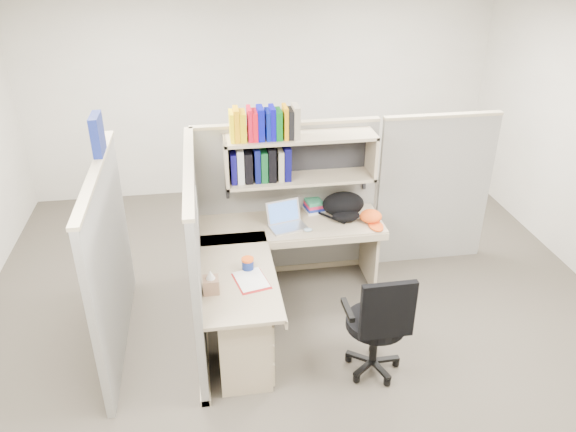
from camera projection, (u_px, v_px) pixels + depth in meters
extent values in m
plane|color=#37332A|center=(301.00, 322.00, 5.19)|extent=(6.00, 6.00, 0.00)
plane|color=#B8B2A6|center=(261.00, 91.00, 7.18)|extent=(6.00, 0.00, 6.00)
plane|color=silver|center=(305.00, 16.00, 3.93)|extent=(6.00, 6.00, 0.00)
cube|color=slate|center=(286.00, 202.00, 5.61)|extent=(1.80, 0.06, 1.60)
cube|color=tan|center=(286.00, 123.00, 5.22)|extent=(1.80, 0.08, 0.03)
cube|color=slate|center=(197.00, 256.00, 4.70)|extent=(0.06, 1.80, 1.60)
cube|color=tan|center=(188.00, 166.00, 4.32)|extent=(0.08, 1.80, 0.03)
cube|color=slate|center=(110.00, 263.00, 4.60)|extent=(0.06, 1.80, 1.60)
cube|color=slate|center=(434.00, 191.00, 5.82)|extent=(1.20, 0.06, 1.60)
cube|color=navy|center=(97.00, 134.00, 4.44)|extent=(0.07, 0.27, 0.32)
cube|color=white|center=(197.00, 206.00, 4.64)|extent=(0.00, 0.21, 0.28)
cube|color=tan|center=(300.00, 137.00, 5.10)|extent=(1.40, 0.34, 0.03)
cube|color=tan|center=(300.00, 179.00, 5.29)|extent=(1.40, 0.34, 0.03)
cube|color=tan|center=(226.00, 163.00, 5.10)|extent=(0.03, 0.34, 0.44)
cube|color=tan|center=(372.00, 154.00, 5.29)|extent=(0.03, 0.34, 0.44)
cube|color=black|center=(297.00, 152.00, 5.33)|extent=(1.38, 0.01, 0.41)
cube|color=#FFDB05|center=(231.00, 126.00, 4.93)|extent=(0.03, 0.20, 0.26)
cube|color=#EBA104|center=(236.00, 124.00, 4.92)|extent=(0.05, 0.20, 0.29)
cube|color=#DEB704|center=(242.00, 126.00, 4.94)|extent=(0.06, 0.20, 0.26)
cube|color=red|center=(249.00, 124.00, 4.94)|extent=(0.04, 0.20, 0.29)
cube|color=red|center=(254.00, 125.00, 4.95)|extent=(0.05, 0.20, 0.26)
cube|color=#050896|center=(260.00, 123.00, 4.95)|extent=(0.06, 0.20, 0.29)
cube|color=#041387|center=(267.00, 124.00, 4.97)|extent=(0.04, 0.20, 0.26)
cube|color=#070495|center=(272.00, 123.00, 4.97)|extent=(0.04, 0.20, 0.29)
cube|color=#065B13|center=(278.00, 124.00, 4.98)|extent=(0.06, 0.20, 0.26)
cube|color=orange|center=(285.00, 122.00, 4.98)|extent=(0.04, 0.20, 0.29)
cube|color=black|center=(290.00, 123.00, 5.00)|extent=(0.05, 0.20, 0.26)
cube|color=gray|center=(296.00, 121.00, 5.00)|extent=(0.06, 0.20, 0.29)
cube|color=#0B0852|center=(233.00, 166.00, 5.15)|extent=(0.05, 0.24, 0.29)
cube|color=#BABABA|center=(240.00, 164.00, 5.15)|extent=(0.06, 0.24, 0.32)
cube|color=black|center=(248.00, 165.00, 5.16)|extent=(0.07, 0.24, 0.29)
cube|color=#070C4A|center=(257.00, 163.00, 5.17)|extent=(0.05, 0.24, 0.32)
cube|color=#09421D|center=(263.00, 164.00, 5.18)|extent=(0.06, 0.24, 0.29)
cube|color=black|center=(271.00, 162.00, 5.19)|extent=(0.07, 0.24, 0.32)
cube|color=gray|center=(280.00, 163.00, 5.20)|extent=(0.05, 0.24, 0.29)
cube|color=#070645|center=(286.00, 161.00, 5.21)|extent=(0.06, 0.24, 0.32)
cube|color=tan|center=(292.00, 225.00, 5.36)|extent=(1.74, 0.60, 0.03)
cube|color=tan|center=(238.00, 275.00, 4.61)|extent=(0.60, 1.34, 0.03)
cube|color=tan|center=(297.00, 244.00, 5.11)|extent=(1.74, 0.02, 0.07)
cube|color=tan|center=(274.00, 275.00, 4.66)|extent=(0.02, 1.34, 0.07)
cube|color=tan|center=(244.00, 338.00, 4.48)|extent=(0.40, 0.55, 0.68)
cube|color=tan|center=(269.00, 315.00, 4.41)|extent=(0.02, 0.50, 0.16)
cube|color=tan|center=(270.00, 333.00, 4.50)|extent=(0.02, 0.50, 0.16)
cube|color=tan|center=(270.00, 354.00, 4.60)|extent=(0.02, 0.50, 0.22)
cube|color=#B2B2B7|center=(270.00, 315.00, 4.41)|extent=(0.01, 0.12, 0.01)
cube|color=tan|center=(369.00, 249.00, 5.66)|extent=(0.03, 0.55, 0.70)
cylinder|color=navy|center=(248.00, 264.00, 4.64)|extent=(0.10, 0.10, 0.09)
cylinder|color=#E35215|center=(248.00, 259.00, 4.61)|extent=(0.10, 0.10, 0.02)
ellipsoid|color=#8CADC7|center=(308.00, 230.00, 5.21)|extent=(0.09, 0.07, 0.03)
cylinder|color=white|center=(292.00, 212.00, 5.45)|extent=(0.08, 0.08, 0.09)
cylinder|color=black|center=(376.00, 322.00, 4.42)|extent=(0.48, 0.48, 0.07)
cube|color=black|center=(388.00, 311.00, 4.10)|extent=(0.41, 0.06, 0.48)
cylinder|color=black|center=(374.00, 342.00, 4.51)|extent=(0.06, 0.06, 0.41)
cylinder|color=black|center=(372.00, 364.00, 4.62)|extent=(0.46, 0.46, 0.10)
cube|color=black|center=(348.00, 310.00, 4.31)|extent=(0.05, 0.27, 0.04)
cube|color=black|center=(407.00, 303.00, 4.38)|extent=(0.05, 0.27, 0.04)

